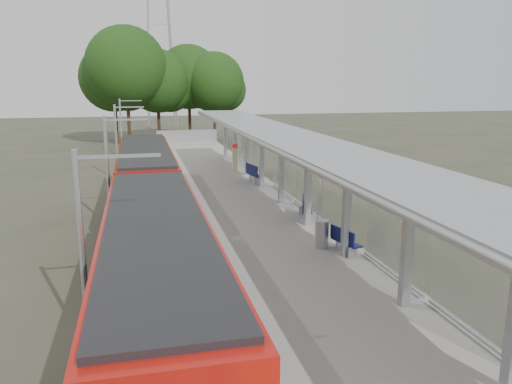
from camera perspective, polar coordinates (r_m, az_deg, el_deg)
trackbed at (r=26.24m, az=-12.20°, el=-2.87°), size 3.00×70.00×0.24m
platform at (r=26.58m, az=-2.50°, el=-1.54°), size 6.00×50.00×1.00m
tactile_strip at (r=26.12m, az=-8.01°, el=-0.75°), size 0.60×50.00×0.02m
end_fence at (r=50.79m, az=-7.88°, el=6.37°), size 6.00×0.10×1.20m
train at (r=19.96m, az=-12.02°, el=-1.98°), size 2.74×27.60×3.62m
canopy at (r=22.62m, az=3.28°, el=5.51°), size 3.27×38.00×3.66m
tree_cluster at (r=58.20m, az=-11.34°, el=12.89°), size 18.43×12.55×12.77m
catenary_masts at (r=24.70m, az=-16.42°, el=2.59°), size 2.08×48.16×5.40m
bench_near at (r=17.94m, az=10.08°, el=-5.45°), size 0.72×1.40×0.91m
bench_mid at (r=22.15m, az=5.66°, el=-1.77°), size 0.86×1.48×0.97m
bench_far at (r=29.79m, az=-0.28°, el=2.16°), size 0.80×1.72×1.13m
info_pillar_far at (r=34.01m, az=-2.42°, el=3.77°), size 0.41×0.41×1.81m
litter_bin at (r=18.43m, az=7.53°, el=-4.76°), size 0.63×0.63×1.03m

